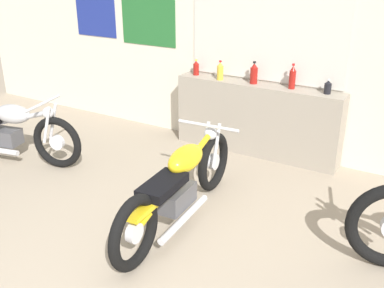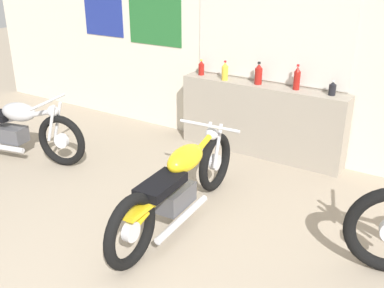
{
  "view_description": "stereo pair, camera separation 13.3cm",
  "coord_description": "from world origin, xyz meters",
  "px_view_note": "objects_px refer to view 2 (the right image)",
  "views": [
    {
      "loc": [
        1.84,
        -1.61,
        2.27
      ],
      "look_at": [
        -0.08,
        1.6,
        0.7
      ],
      "focal_mm": 42.0,
      "sensor_mm": 36.0,
      "label": 1
    },
    {
      "loc": [
        1.95,
        -1.54,
        2.27
      ],
      "look_at": [
        -0.08,
        1.6,
        0.7
      ],
      "focal_mm": 42.0,
      "sensor_mm": 36.0,
      "label": 2
    }
  ],
  "objects_px": {
    "motorcycle_yellow": "(179,184)",
    "motorcycle_silver": "(14,127)",
    "bottle_left_center": "(225,72)",
    "bottle_leftmost": "(201,68)",
    "bottle_rightmost": "(332,89)",
    "bottle_right_center": "(297,79)",
    "bottle_center": "(259,74)"
  },
  "relations": [
    {
      "from": "motorcycle_yellow",
      "to": "motorcycle_silver",
      "type": "xyz_separation_m",
      "value": [
        -2.46,
        0.12,
        -0.0
      ]
    },
    {
      "from": "bottle_left_center",
      "to": "bottle_leftmost",
      "type": "bearing_deg",
      "value": 170.81
    },
    {
      "from": "bottle_leftmost",
      "to": "bottle_rightmost",
      "type": "xyz_separation_m",
      "value": [
        1.66,
        0.01,
        -0.02
      ]
    },
    {
      "from": "bottle_leftmost",
      "to": "motorcycle_silver",
      "type": "xyz_separation_m",
      "value": [
        -1.56,
        -1.71,
        -0.58
      ]
    },
    {
      "from": "bottle_right_center",
      "to": "bottle_center",
      "type": "bearing_deg",
      "value": -177.48
    },
    {
      "from": "bottle_left_center",
      "to": "bottle_right_center",
      "type": "height_order",
      "value": "bottle_right_center"
    },
    {
      "from": "bottle_leftmost",
      "to": "motorcycle_silver",
      "type": "bearing_deg",
      "value": -132.36
    },
    {
      "from": "motorcycle_yellow",
      "to": "motorcycle_silver",
      "type": "relative_size",
      "value": 1.09
    },
    {
      "from": "bottle_left_center",
      "to": "motorcycle_yellow",
      "type": "xyz_separation_m",
      "value": [
        0.53,
        -1.76,
        -0.59
      ]
    },
    {
      "from": "bottle_left_center",
      "to": "bottle_center",
      "type": "relative_size",
      "value": 0.9
    },
    {
      "from": "bottle_leftmost",
      "to": "bottle_center",
      "type": "height_order",
      "value": "bottle_center"
    },
    {
      "from": "motorcycle_yellow",
      "to": "bottle_left_center",
      "type": "bearing_deg",
      "value": 106.76
    },
    {
      "from": "bottle_left_center",
      "to": "bottle_right_center",
      "type": "xyz_separation_m",
      "value": [
        0.88,
        0.07,
        0.02
      ]
    },
    {
      "from": "bottle_rightmost",
      "to": "motorcycle_yellow",
      "type": "distance_m",
      "value": 2.06
    },
    {
      "from": "motorcycle_silver",
      "to": "bottle_left_center",
      "type": "bearing_deg",
      "value": 40.48
    },
    {
      "from": "motorcycle_yellow",
      "to": "motorcycle_silver",
      "type": "bearing_deg",
      "value": 177.26
    },
    {
      "from": "motorcycle_silver",
      "to": "bottle_center",
      "type": "bearing_deg",
      "value": 35.8
    },
    {
      "from": "bottle_left_center",
      "to": "motorcycle_yellow",
      "type": "height_order",
      "value": "bottle_left_center"
    },
    {
      "from": "bottle_right_center",
      "to": "bottle_rightmost",
      "type": "height_order",
      "value": "bottle_right_center"
    },
    {
      "from": "bottle_center",
      "to": "motorcycle_silver",
      "type": "height_order",
      "value": "bottle_center"
    },
    {
      "from": "bottle_left_center",
      "to": "motorcycle_silver",
      "type": "height_order",
      "value": "bottle_left_center"
    },
    {
      "from": "bottle_right_center",
      "to": "motorcycle_yellow",
      "type": "bearing_deg",
      "value": -100.78
    },
    {
      "from": "bottle_leftmost",
      "to": "bottle_right_center",
      "type": "distance_m",
      "value": 1.25
    },
    {
      "from": "bottle_rightmost",
      "to": "motorcycle_silver",
      "type": "xyz_separation_m",
      "value": [
        -3.21,
        -1.72,
        -0.56
      ]
    },
    {
      "from": "bottle_rightmost",
      "to": "bottle_right_center",
      "type": "bearing_deg",
      "value": -179.9
    },
    {
      "from": "bottle_leftmost",
      "to": "bottle_center",
      "type": "bearing_deg",
      "value": -0.9
    },
    {
      "from": "bottle_center",
      "to": "bottle_right_center",
      "type": "height_order",
      "value": "bottle_right_center"
    },
    {
      "from": "bottle_left_center",
      "to": "motorcycle_silver",
      "type": "bearing_deg",
      "value": -139.52
    },
    {
      "from": "bottle_right_center",
      "to": "motorcycle_yellow",
      "type": "relative_size",
      "value": 0.14
    },
    {
      "from": "motorcycle_yellow",
      "to": "motorcycle_silver",
      "type": "distance_m",
      "value": 2.46
    },
    {
      "from": "bottle_left_center",
      "to": "bottle_center",
      "type": "distance_m",
      "value": 0.42
    },
    {
      "from": "bottle_right_center",
      "to": "motorcycle_silver",
      "type": "height_order",
      "value": "bottle_right_center"
    }
  ]
}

